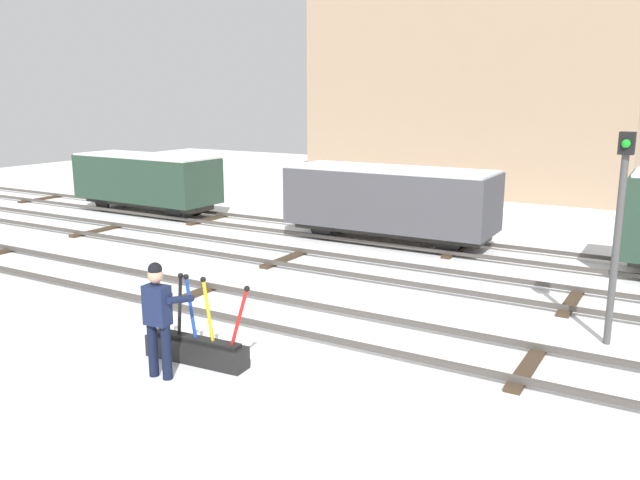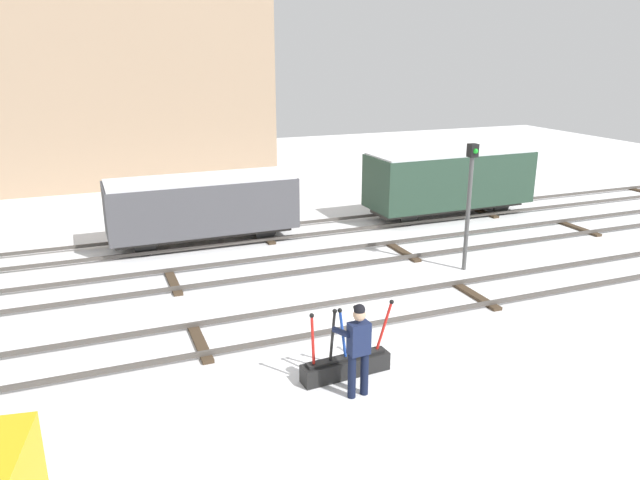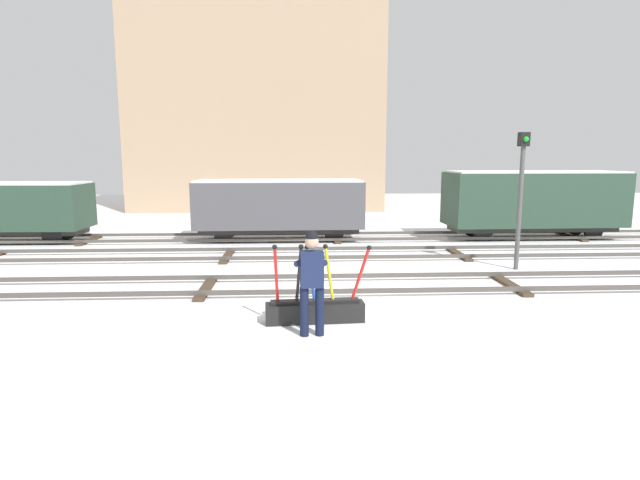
{
  "view_description": "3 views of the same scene",
  "coord_description": "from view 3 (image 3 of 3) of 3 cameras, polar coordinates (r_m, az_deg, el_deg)",
  "views": [
    {
      "loc": [
        5.51,
        -9.78,
        4.2
      ],
      "look_at": [
        -1.26,
        1.74,
        1.2
      ],
      "focal_mm": 36.43,
      "sensor_mm": 36.0,
      "label": 1
    },
    {
      "loc": [
        -5.4,
        -11.8,
        6.0
      ],
      "look_at": [
        0.37,
        2.79,
        1.07
      ],
      "focal_mm": 33.78,
      "sensor_mm": 36.0,
      "label": 2
    },
    {
      "loc": [
        -1.51,
        -11.47,
        3.0
      ],
      "look_at": [
        -0.87,
        1.18,
        0.94
      ],
      "focal_mm": 28.98,
      "sensor_mm": 36.0,
      "label": 3
    }
  ],
  "objects": [
    {
      "name": "freight_car_far_end",
      "position": [
        18.57,
        -4.53,
        3.85
      ],
      "size": [
        5.95,
        2.16,
        2.17
      ],
      "rotation": [
        0.0,
        0.0,
        0.01
      ],
      "color": "#2D2B28",
      "rests_on": "ground_plane"
    },
    {
      "name": "freight_car_near_switch",
      "position": [
        20.51,
        22.47,
        4.11
      ],
      "size": [
        6.31,
        2.23,
        2.47
      ],
      "rotation": [
        0.0,
        0.0,
        0.02
      ],
      "color": "#2D2B28",
      "rests_on": "ground_plane"
    },
    {
      "name": "signal_post",
      "position": [
        14.57,
        21.31,
        5.57
      ],
      "size": [
        0.24,
        0.32,
        3.61
      ],
      "color": "#4C4C4C",
      "rests_on": "ground_plane"
    },
    {
      "name": "track_main_line",
      "position": [
        11.92,
        4.47,
        -4.85
      ],
      "size": [
        44.0,
        1.94,
        0.18
      ],
      "color": "#4C4742",
      "rests_on": "ground_plane"
    },
    {
      "name": "rail_worker",
      "position": [
        8.63,
        -0.92,
        -4.05
      ],
      "size": [
        0.57,
        0.71,
        1.8
      ],
      "rotation": [
        0.0,
        0.0,
        0.07
      ],
      "color": "#111831",
      "rests_on": "ground_plane"
    },
    {
      "name": "apartment_building",
      "position": [
        31.33,
        -6.8,
        15.26
      ],
      "size": [
        14.13,
        7.02,
        12.63
      ],
      "color": "tan",
      "rests_on": "ground_plane"
    },
    {
      "name": "track_siding_far",
      "position": [
        18.76,
        1.75,
        0.36
      ],
      "size": [
        44.0,
        1.94,
        0.18
      ],
      "color": "#4C4742",
      "rests_on": "ground_plane"
    },
    {
      "name": "freight_car_back_track",
      "position": [
        21.12,
        -31.43,
        3.08
      ],
      "size": [
        5.58,
        2.09,
        2.11
      ],
      "rotation": [
        0.0,
        0.0,
        -0.03
      ],
      "color": "#2D2B28",
      "rests_on": "ground_plane"
    },
    {
      "name": "track_siding_near",
      "position": [
        15.6,
        2.71,
        -1.48
      ],
      "size": [
        44.0,
        1.94,
        0.18
      ],
      "color": "#4C4742",
      "rests_on": "ground_plane"
    },
    {
      "name": "ground_plane",
      "position": [
        11.95,
        4.47,
        -5.34
      ],
      "size": [
        60.0,
        60.0,
        0.0
      ],
      "primitive_type": "plane",
      "color": "white"
    },
    {
      "name": "switch_lever_frame",
      "position": [
        9.51,
        -0.56,
        -7.57
      ],
      "size": [
        1.95,
        0.48,
        1.45
      ],
      "rotation": [
        0.0,
        0.0,
        0.07
      ],
      "color": "black",
      "rests_on": "ground_plane"
    }
  ]
}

